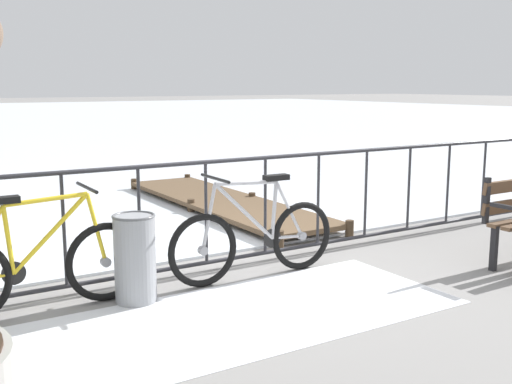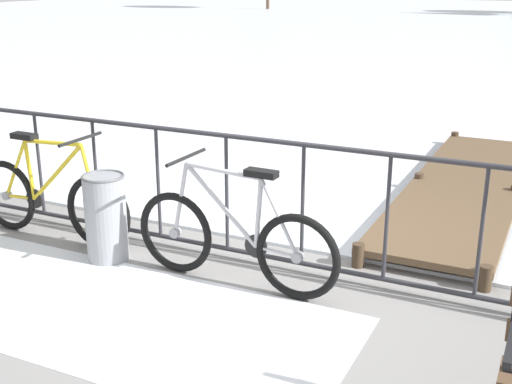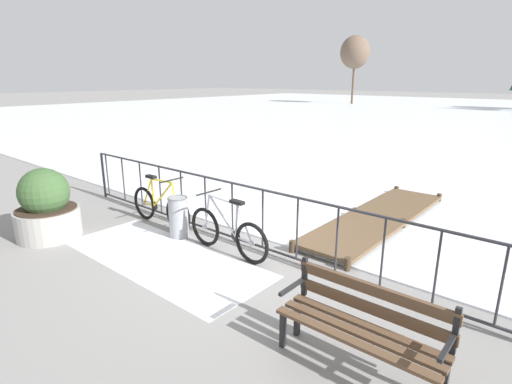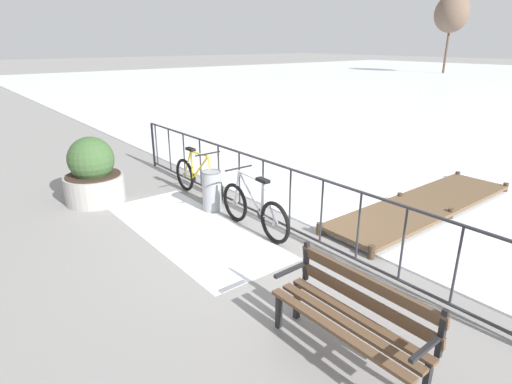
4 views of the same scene
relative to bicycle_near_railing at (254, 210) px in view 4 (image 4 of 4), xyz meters
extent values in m
plane|color=gray|center=(0.05, 0.42, -0.37)|extent=(160.00, 160.00, 0.00)
cube|color=white|center=(-0.67, -0.78, -0.36)|extent=(3.65, 1.46, 0.01)
cylinder|color=#2D2D33|center=(0.05, 0.42, 0.68)|extent=(9.00, 0.04, 0.04)
cylinder|color=#2D2D33|center=(0.05, 0.42, -0.29)|extent=(9.00, 0.04, 0.04)
cylinder|color=#2D2D33|center=(-4.45, 0.42, 0.16)|extent=(0.06, 0.06, 1.05)
cylinder|color=#2D2D33|center=(-4.27, 0.42, 0.20)|extent=(0.03, 0.03, 0.97)
cylinder|color=#2D2D33|center=(-3.61, 0.42, 0.20)|extent=(0.03, 0.03, 0.97)
cylinder|color=#2D2D33|center=(-2.94, 0.42, 0.20)|extent=(0.03, 0.03, 0.97)
cylinder|color=#2D2D33|center=(-2.28, 0.42, 0.20)|extent=(0.03, 0.03, 0.97)
cylinder|color=#2D2D33|center=(-1.61, 0.42, 0.20)|extent=(0.03, 0.03, 0.97)
cylinder|color=#2D2D33|center=(-0.95, 0.42, 0.20)|extent=(0.03, 0.03, 0.97)
cylinder|color=#2D2D33|center=(-0.28, 0.42, 0.20)|extent=(0.03, 0.03, 0.97)
cylinder|color=#2D2D33|center=(0.38, 0.42, 0.20)|extent=(0.03, 0.03, 0.97)
cylinder|color=#2D2D33|center=(1.05, 0.42, 0.20)|extent=(0.03, 0.03, 0.97)
cylinder|color=#2D2D33|center=(1.71, 0.42, 0.20)|extent=(0.03, 0.03, 0.97)
cylinder|color=#2D2D33|center=(2.37, 0.42, 0.20)|extent=(0.03, 0.03, 0.97)
cylinder|color=#2D2D33|center=(3.04, 0.42, 0.20)|extent=(0.03, 0.03, 0.97)
torus|color=black|center=(0.52, -0.01, -0.04)|extent=(0.66, 0.07, 0.66)
cylinder|color=gray|center=(0.52, -0.01, -0.04)|extent=(0.08, 0.06, 0.08)
torus|color=black|center=(-0.53, 0.01, -0.04)|extent=(0.66, 0.07, 0.66)
cylinder|color=gray|center=(-0.53, 0.01, -0.04)|extent=(0.08, 0.06, 0.08)
cylinder|color=#B2B2B7|center=(0.21, 0.00, 0.25)|extent=(0.08, 0.04, 0.53)
cylinder|color=#B2B2B7|center=(-0.11, 0.00, 0.26)|extent=(0.61, 0.05, 0.59)
cylinder|color=#B2B2B7|center=(-0.09, 0.00, 0.53)|extent=(0.63, 0.05, 0.07)
cylinder|color=#B2B2B7|center=(0.35, -0.01, -0.03)|extent=(0.34, 0.04, 0.05)
cylinder|color=#B2B2B7|center=(0.37, -0.01, 0.24)|extent=(0.32, 0.04, 0.56)
cylinder|color=#B2B2B7|center=(-0.47, 0.01, 0.25)|extent=(0.16, 0.04, 0.59)
cube|color=black|center=(0.23, -0.01, 0.55)|extent=(0.24, 0.11, 0.05)
cylinder|color=black|center=(-0.40, 0.01, 0.59)|extent=(0.04, 0.52, 0.03)
cylinder|color=black|center=(0.19, 0.00, -0.02)|extent=(0.18, 0.02, 0.18)
torus|color=black|center=(-2.42, 0.12, -0.04)|extent=(0.66, 0.06, 0.66)
cylinder|color=gray|center=(-2.42, 0.12, -0.04)|extent=(0.08, 0.06, 0.08)
torus|color=black|center=(-1.37, 0.12, -0.04)|extent=(0.66, 0.06, 0.66)
cylinder|color=gray|center=(-1.37, 0.12, -0.04)|extent=(0.08, 0.06, 0.08)
cylinder|color=yellow|center=(-2.10, 0.12, 0.25)|extent=(0.08, 0.04, 0.53)
cylinder|color=yellow|center=(-1.79, 0.12, 0.26)|extent=(0.61, 0.04, 0.59)
cylinder|color=yellow|center=(-1.81, 0.12, 0.53)|extent=(0.63, 0.04, 0.07)
cylinder|color=yellow|center=(-2.25, 0.12, -0.03)|extent=(0.34, 0.03, 0.05)
cylinder|color=yellow|center=(-2.27, 0.12, 0.24)|extent=(0.32, 0.03, 0.56)
cylinder|color=yellow|center=(-1.43, 0.12, 0.25)|extent=(0.16, 0.03, 0.59)
cube|color=black|center=(-2.12, 0.12, 0.55)|extent=(0.24, 0.10, 0.05)
cylinder|color=black|center=(-1.49, 0.12, 0.59)|extent=(0.03, 0.52, 0.03)
cylinder|color=black|center=(-2.08, 0.12, -0.02)|extent=(0.18, 0.02, 0.18)
cube|color=brown|center=(2.81, -1.00, 0.07)|extent=(1.60, 0.11, 0.04)
cube|color=brown|center=(2.81, -1.15, 0.07)|extent=(1.60, 0.11, 0.04)
cube|color=brown|center=(2.81, -1.31, 0.07)|extent=(1.60, 0.11, 0.04)
cube|color=brown|center=(2.81, -0.90, 0.21)|extent=(1.60, 0.06, 0.12)
cube|color=brown|center=(2.81, -0.90, 0.41)|extent=(1.60, 0.06, 0.12)
cube|color=black|center=(3.57, -1.01, -0.15)|extent=(0.05, 0.06, 0.44)
cube|color=black|center=(3.57, -0.90, 0.30)|extent=(0.05, 0.04, 0.45)
cube|color=black|center=(3.57, -1.15, 0.27)|extent=(0.04, 0.40, 0.04)
cube|color=black|center=(2.05, -1.29, -0.15)|extent=(0.05, 0.06, 0.44)
cube|color=black|center=(2.05, -1.03, -0.15)|extent=(0.05, 0.06, 0.44)
cube|color=black|center=(2.05, -0.91, 0.30)|extent=(0.05, 0.04, 0.45)
cube|color=black|center=(2.05, -1.16, 0.27)|extent=(0.04, 0.40, 0.04)
cylinder|color=#9E9B96|center=(-2.93, -1.52, -0.11)|extent=(1.08, 1.08, 0.51)
cylinder|color=#38281E|center=(-2.93, -1.52, 0.15)|extent=(1.00, 1.00, 0.02)
sphere|color=#38562D|center=(-2.93, -1.52, 0.46)|extent=(0.84, 0.84, 0.84)
cylinder|color=gray|center=(-1.17, -0.03, -0.01)|extent=(0.34, 0.34, 0.72)
torus|color=#545558|center=(-1.17, -0.03, 0.35)|extent=(0.35, 0.35, 0.02)
cube|color=brown|center=(1.25, 2.91, -0.25)|extent=(1.10, 4.38, 0.06)
cylinder|color=#433323|center=(0.76, 0.72, -0.27)|extent=(0.10, 0.10, 0.20)
cylinder|color=#433323|center=(1.75, 0.72, -0.27)|extent=(0.10, 0.10, 0.20)
cylinder|color=#433323|center=(0.76, 2.91, -0.27)|extent=(0.10, 0.10, 0.20)
cylinder|color=#433323|center=(1.75, 2.91, -0.27)|extent=(0.10, 0.10, 0.20)
cylinder|color=#433323|center=(0.76, 5.10, -0.27)|extent=(0.10, 0.10, 0.20)
cylinder|color=#433323|center=(1.75, 5.10, -0.27)|extent=(0.10, 0.10, 0.20)
cylinder|color=brown|center=(-16.52, 36.40, 1.84)|extent=(0.21, 0.21, 4.42)
ellipsoid|color=brown|center=(-16.52, 36.40, 4.97)|extent=(3.07, 3.07, 3.38)
camera|label=1|loc=(-2.89, -4.69, 1.40)|focal=43.38mm
camera|label=2|loc=(2.16, -4.10, 1.91)|focal=46.72mm
camera|label=3|loc=(4.17, -4.22, 2.36)|focal=28.01mm
camera|label=4|loc=(4.80, -3.79, 2.51)|focal=29.25mm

